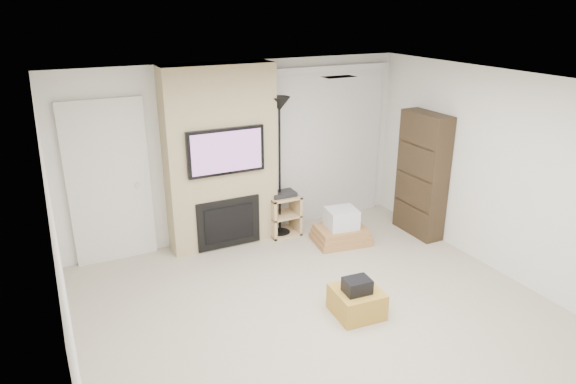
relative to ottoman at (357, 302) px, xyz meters
name	(u,v)px	position (x,y,z in m)	size (l,w,h in m)	color
floor	(338,331)	(-0.34, -0.18, -0.15)	(5.00, 5.50, 0.00)	#B9AE96
ceiling	(348,91)	(-0.34, -0.18, 2.35)	(5.00, 5.50, 0.00)	white
wall_back	(240,151)	(-0.34, 2.57, 1.10)	(5.00, 2.50, 0.00)	white
wall_left	(63,279)	(-2.84, -0.18, 1.10)	(5.50, 2.50, 0.00)	white
wall_right	(526,183)	(2.16, -0.18, 1.10)	(5.50, 2.50, 0.00)	white
hvac_vent	(339,77)	(0.06, 0.62, 2.35)	(0.35, 0.18, 0.01)	silver
ottoman	(357,302)	(0.00, 0.00, 0.00)	(0.50, 0.50, 0.30)	#B0832F
black_bag	(357,286)	(-0.03, -0.04, 0.23)	(0.28, 0.22, 0.16)	black
fireplace_wall	(221,159)	(-0.69, 2.36, 1.09)	(1.50, 0.47, 2.50)	tan
entry_door	(109,184)	(-2.14, 2.53, 0.90)	(1.02, 0.11, 2.14)	silver
vertical_blinds	(327,139)	(1.06, 2.52, 1.12)	(1.98, 0.10, 2.37)	silver
floor_lamp	(279,128)	(0.13, 2.25, 1.45)	(0.30, 0.30, 2.03)	black
av_stand	(283,212)	(0.18, 2.24, 0.20)	(0.45, 0.38, 0.66)	#D7B37A
box_stack	(341,230)	(0.80, 1.62, 0.04)	(0.83, 0.67, 0.51)	#AC7946
bookshelf	(422,175)	(2.00, 1.40, 0.75)	(0.30, 0.80, 1.80)	black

